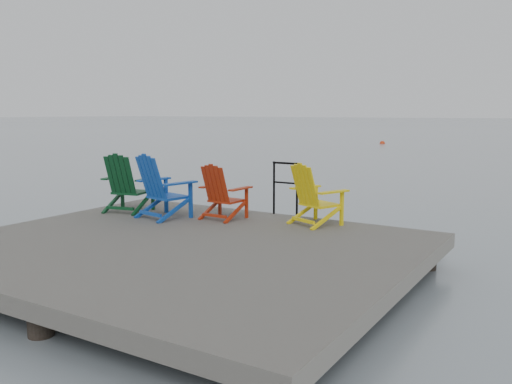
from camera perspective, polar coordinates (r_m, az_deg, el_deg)
The scene contains 8 objects.
ground at distance 7.45m, azimuth -7.85°, elevation -9.04°, with size 400.00×400.00×0.00m, color slate.
dock at distance 7.36m, azimuth -7.90°, elevation -6.46°, with size 6.00×5.00×1.40m.
handrail at distance 9.09m, azimuth 3.11°, elevation 0.92°, with size 0.48×0.04×0.90m.
chair_green at distance 9.65m, azimuth -13.46°, elevation 0.94°, with size 0.91×0.86×1.01m.
chair_blue at distance 8.96m, azimuth -9.94°, elevation 0.58°, with size 0.94×0.88×1.04m.
chair_red at distance 8.77m, azimuth -3.60°, elevation 0.03°, with size 0.74×0.69×0.89m.
chair_yellow at distance 8.35m, azimuth 6.11°, elevation -0.24°, with size 0.91×0.87×0.94m.
buoy_b at distance 39.34m, azimuth 13.15°, elevation 4.98°, with size 0.39×0.39×0.39m, color #BA2A0A.
Camera 1 is at (4.55, -5.47, 2.23)m, focal length 38.00 mm.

